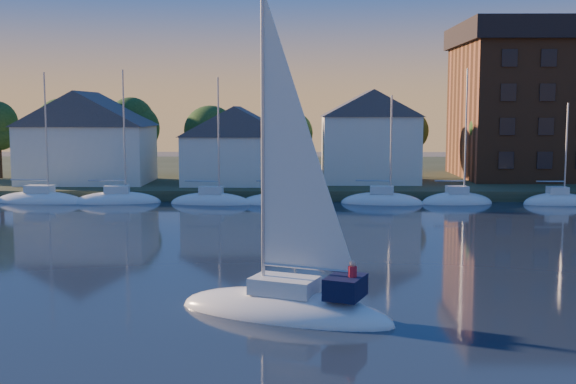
{
  "coord_description": "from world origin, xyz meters",
  "views": [
    {
      "loc": [
        0.37,
        -18.23,
        8.83
      ],
      "look_at": [
        -0.21,
        22.0,
        4.17
      ],
      "focal_mm": 45.0,
      "sensor_mm": 36.0,
      "label": 1
    }
  ],
  "objects_px": {
    "clubhouse_centre": "(237,144)",
    "clubhouse_east": "(370,135)",
    "clubhouse_west": "(87,136)",
    "hero_sailboat": "(287,301)"
  },
  "relations": [
    {
      "from": "clubhouse_centre",
      "to": "clubhouse_east",
      "type": "distance_m",
      "value": 14.17
    },
    {
      "from": "clubhouse_centre",
      "to": "clubhouse_east",
      "type": "bearing_deg",
      "value": 8.13
    },
    {
      "from": "clubhouse_east",
      "to": "clubhouse_centre",
      "type": "bearing_deg",
      "value": -171.87
    },
    {
      "from": "clubhouse_centre",
      "to": "clubhouse_east",
      "type": "relative_size",
      "value": 1.1
    },
    {
      "from": "clubhouse_west",
      "to": "hero_sailboat",
      "type": "height_order",
      "value": "hero_sailboat"
    },
    {
      "from": "clubhouse_centre",
      "to": "hero_sailboat",
      "type": "bearing_deg",
      "value": -82.52
    },
    {
      "from": "clubhouse_centre",
      "to": "clubhouse_east",
      "type": "xyz_separation_m",
      "value": [
        14.0,
        2.0,
        0.87
      ]
    },
    {
      "from": "clubhouse_centre",
      "to": "clubhouse_east",
      "type": "height_order",
      "value": "clubhouse_east"
    },
    {
      "from": "clubhouse_east",
      "to": "hero_sailboat",
      "type": "bearing_deg",
      "value": -99.75
    },
    {
      "from": "clubhouse_east",
      "to": "hero_sailboat",
      "type": "xyz_separation_m",
      "value": [
        -8.08,
        -47.07,
        -5.38
      ]
    }
  ]
}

